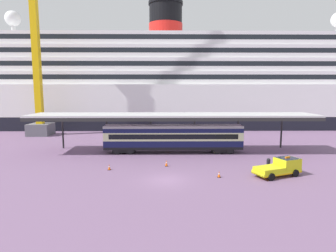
{
  "coord_description": "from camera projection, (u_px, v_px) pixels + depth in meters",
  "views": [
    {
      "loc": [
        -0.11,
        -28.12,
        9.31
      ],
      "look_at": [
        0.36,
        9.11,
        4.5
      ],
      "focal_mm": 30.03,
      "sensor_mm": 36.0,
      "label": 1
    }
  ],
  "objects": [
    {
      "name": "platform_canopy",
      "position": [
        173.0,
        116.0,
        41.71
      ],
      "size": [
        42.11,
        6.5,
        5.73
      ],
      "color": "silver",
      "rests_on": "ground"
    },
    {
      "name": "traffic_cone_far",
      "position": [
        166.0,
        163.0,
        34.38
      ],
      "size": [
        0.36,
        0.36,
        0.77
      ],
      "color": "black",
      "rests_on": "ground"
    },
    {
      "name": "train_carriage",
      "position": [
        173.0,
        137.0,
        41.69
      ],
      "size": [
        20.27,
        2.81,
        4.11
      ],
      "color": "black",
      "rests_on": "ground"
    },
    {
      "name": "service_truck",
      "position": [
        281.0,
        167.0,
        30.58
      ],
      "size": [
        5.58,
        3.84,
        2.02
      ],
      "color": "yellow",
      "rests_on": "ground"
    },
    {
      "name": "traffic_cone_near",
      "position": [
        219.0,
        174.0,
        30.02
      ],
      "size": [
        0.36,
        0.36,
        0.68
      ],
      "color": "black",
      "rests_on": "ground"
    },
    {
      "name": "dockside_crane",
      "position": [
        39.0,
        54.0,
        55.93
      ],
      "size": [
        12.94,
        4.4,
        55.42
      ],
      "color": "#595960",
      "rests_on": "ground"
    },
    {
      "name": "cruise_ship",
      "position": [
        177.0,
        85.0,
        75.67
      ],
      "size": [
        152.73,
        26.52,
        31.98
      ],
      "color": "black",
      "rests_on": "ground"
    },
    {
      "name": "traffic_cone_mid",
      "position": [
        109.0,
        167.0,
        32.8
      ],
      "size": [
        0.36,
        0.36,
        0.69
      ],
      "color": "black",
      "rests_on": "ground"
    },
    {
      "name": "ground_plane",
      "position": [
        166.0,
        180.0,
        29.08
      ],
      "size": [
        400.0,
        400.0,
        0.0
      ],
      "primitive_type": "plane",
      "color": "slate"
    },
    {
      "name": "quay_bollard",
      "position": [
        268.0,
        162.0,
        34.53
      ],
      "size": [
        0.48,
        0.48,
        0.96
      ],
      "color": "black",
      "rests_on": "ground"
    }
  ]
}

